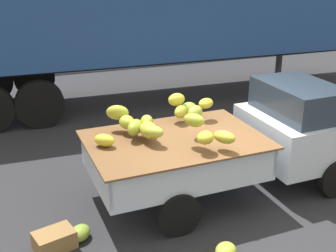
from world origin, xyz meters
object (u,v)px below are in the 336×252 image
(semi_trailer, at_px, (171,1))
(fallen_banana_bunch_near_tailgate, at_px, (80,233))
(produce_crate, at_px, (54,240))
(pickup_truck, at_px, (274,133))
(fallen_banana_bunch_by_wheel, at_px, (226,251))

(semi_trailer, height_order, fallen_banana_bunch_near_tailgate, semi_trailer)
(produce_crate, bearing_deg, pickup_truck, 9.62)
(produce_crate, bearing_deg, fallen_banana_bunch_by_wheel, -25.06)
(pickup_truck, relative_size, produce_crate, 9.11)
(pickup_truck, xyz_separation_m, produce_crate, (-3.76, -0.64, -0.76))
(fallen_banana_bunch_near_tailgate, distance_m, produce_crate, 0.36)
(semi_trailer, xyz_separation_m, produce_crate, (-3.84, -5.74, -2.41))
(semi_trailer, bearing_deg, pickup_truck, -89.33)
(fallen_banana_bunch_near_tailgate, bearing_deg, pickup_truck, 9.20)
(fallen_banana_bunch_near_tailgate, bearing_deg, produce_crate, -166.39)
(pickup_truck, bearing_deg, fallen_banana_bunch_near_tailgate, -172.78)
(semi_trailer, height_order, fallen_banana_bunch_by_wheel, semi_trailer)
(semi_trailer, bearing_deg, fallen_banana_bunch_near_tailgate, -120.12)
(produce_crate, bearing_deg, fallen_banana_bunch_near_tailgate, 13.61)
(fallen_banana_bunch_near_tailgate, relative_size, fallen_banana_bunch_by_wheel, 1.08)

